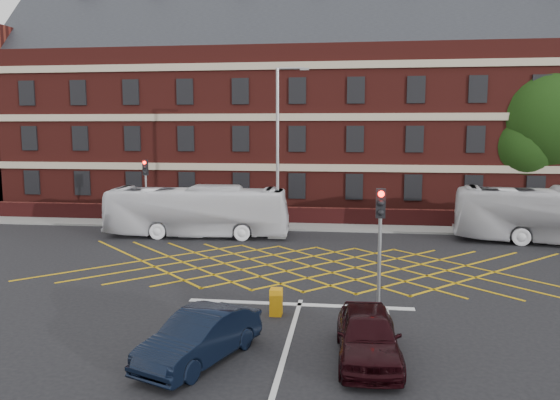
# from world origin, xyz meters

# --- Properties ---
(ground) EXTENTS (120.00, 120.00, 0.00)m
(ground) POSITION_xyz_m (0.00, 0.00, 0.00)
(ground) COLOR black
(ground) RESTS_ON ground
(victorian_building) EXTENTS (51.00, 12.17, 20.40)m
(victorian_building) POSITION_xyz_m (0.25, 22.00, 7.84)
(victorian_building) COLOR #511814
(victorian_building) RESTS_ON ground
(boundary_wall) EXTENTS (56.00, 0.50, 1.10)m
(boundary_wall) POSITION_xyz_m (0.00, 13.00, 0.55)
(boundary_wall) COLOR #491313
(boundary_wall) RESTS_ON ground
(far_pavement) EXTENTS (60.00, 3.00, 0.12)m
(far_pavement) POSITION_xyz_m (0.00, 12.00, 0.06)
(far_pavement) COLOR slate
(far_pavement) RESTS_ON ground
(box_junction_hatching) EXTENTS (8.22, 8.22, 0.02)m
(box_junction_hatching) POSITION_xyz_m (0.00, 2.00, 0.01)
(box_junction_hatching) COLOR #CC990C
(box_junction_hatching) RESTS_ON ground
(stop_line) EXTENTS (8.00, 0.30, 0.02)m
(stop_line) POSITION_xyz_m (0.00, -3.50, 0.01)
(stop_line) COLOR silver
(stop_line) RESTS_ON ground
(centre_line) EXTENTS (0.15, 14.00, 0.02)m
(centre_line) POSITION_xyz_m (0.00, -10.00, 0.01)
(centre_line) COLOR silver
(centre_line) RESTS_ON ground
(bus_left) EXTENTS (10.62, 2.92, 2.93)m
(bus_left) POSITION_xyz_m (-7.02, 8.14, 1.47)
(bus_left) COLOR white
(bus_left) RESTS_ON ground
(car_navy) EXTENTS (2.84, 4.32, 1.35)m
(car_navy) POSITION_xyz_m (-2.20, -8.53, 0.67)
(car_navy) COLOR black
(car_navy) RESTS_ON ground
(car_maroon) EXTENTS (1.80, 4.16, 1.40)m
(car_maroon) POSITION_xyz_m (2.25, -7.90, 0.70)
(car_maroon) COLOR black
(car_maroon) RESTS_ON ground
(deciduous_tree) EXTENTS (7.92, 7.78, 10.68)m
(deciduous_tree) POSITION_xyz_m (14.79, 18.43, 6.25)
(deciduous_tree) COLOR black
(deciduous_tree) RESTS_ON ground
(traffic_light_near) EXTENTS (0.70, 0.70, 4.27)m
(traffic_light_near) POSITION_xyz_m (2.70, -4.41, 1.76)
(traffic_light_near) COLOR slate
(traffic_light_near) RESTS_ON ground
(traffic_light_far) EXTENTS (0.70, 0.70, 4.27)m
(traffic_light_far) POSITION_xyz_m (-10.92, 10.35, 1.76)
(traffic_light_far) COLOR slate
(traffic_light_far) RESTS_ON ground
(street_lamp) EXTENTS (2.25, 1.00, 9.56)m
(street_lamp) POSITION_xyz_m (-2.32, 8.47, 3.34)
(street_lamp) COLOR slate
(street_lamp) RESTS_ON ground
(direction_signs) EXTENTS (1.10, 0.16, 2.20)m
(direction_signs) POSITION_xyz_m (-12.02, 11.34, 1.38)
(direction_signs) COLOR gray
(direction_signs) RESTS_ON ground
(utility_cabinet) EXTENTS (0.40, 0.44, 0.91)m
(utility_cabinet) POSITION_xyz_m (-0.68, -4.67, 0.45)
(utility_cabinet) COLOR orange
(utility_cabinet) RESTS_ON ground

